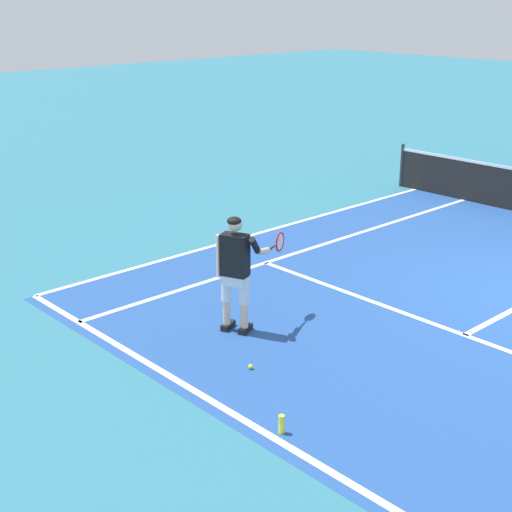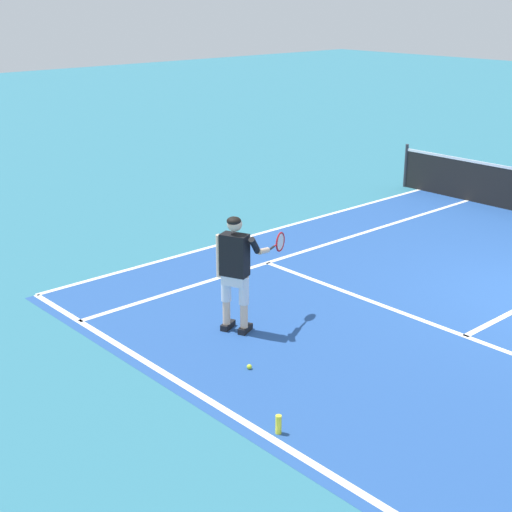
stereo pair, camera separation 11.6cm
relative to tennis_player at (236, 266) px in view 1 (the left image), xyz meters
name	(u,v)px [view 1 (the left image)]	position (x,y,z in m)	size (l,w,h in m)	color
court_inner_surface	(512,310)	(2.32, 3.57, -0.99)	(10.98, 10.60, 0.00)	#234C93
line_baseline	(272,437)	(2.32, -1.53, -0.99)	(10.98, 0.10, 0.01)	white
line_service	(465,335)	(2.32, 2.27, -0.99)	(8.23, 0.10, 0.01)	white
line_singles_left	(315,247)	(-1.80, 3.57, -0.99)	(0.10, 10.20, 0.01)	white
line_doubles_left	(266,231)	(-3.17, 3.57, -0.99)	(0.10, 10.20, 0.01)	white
tennis_player	(236,266)	(0.00, 0.00, 0.00)	(0.57, 1.23, 1.71)	black
tennis_ball_near_feet	(251,367)	(1.00, -0.64, -0.96)	(0.07, 0.07, 0.07)	#CCE02D
water_bottle	(282,424)	(2.33, -1.39, -0.88)	(0.07, 0.07, 0.22)	yellow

